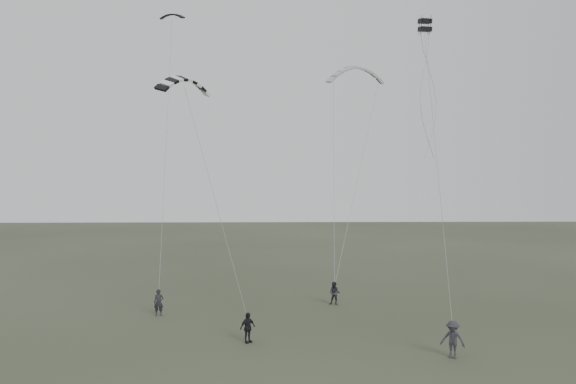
{
  "coord_description": "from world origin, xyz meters",
  "views": [
    {
      "loc": [
        0.03,
        -28.27,
        8.73
      ],
      "look_at": [
        0.77,
        5.45,
        7.55
      ],
      "focal_mm": 35.0,
      "sensor_mm": 36.0,
      "label": 1
    }
  ],
  "objects_px": {
    "flyer_left": "(159,302)",
    "kite_dark_small": "(172,15)",
    "flyer_right": "(335,293)",
    "flyer_center": "(248,328)",
    "kite_striped": "(184,79)",
    "kite_box": "(425,25)",
    "kite_pale_large": "(356,68)",
    "flyer_far": "(453,339)"
  },
  "relations": [
    {
      "from": "flyer_right",
      "to": "flyer_center",
      "type": "relative_size",
      "value": 0.98
    },
    {
      "from": "kite_striped",
      "to": "kite_box",
      "type": "xyz_separation_m",
      "value": [
        13.21,
        0.11,
        3.0
      ]
    },
    {
      "from": "flyer_center",
      "to": "kite_box",
      "type": "relative_size",
      "value": 2.25
    },
    {
      "from": "flyer_center",
      "to": "kite_pale_large",
      "type": "height_order",
      "value": "kite_pale_large"
    },
    {
      "from": "kite_pale_large",
      "to": "kite_striped",
      "type": "xyz_separation_m",
      "value": [
        -11.2,
        -12.59,
        -2.98
      ]
    },
    {
      "from": "kite_striped",
      "to": "flyer_far",
      "type": "bearing_deg",
      "value": -64.54
    },
    {
      "from": "flyer_left",
      "to": "flyer_center",
      "type": "relative_size",
      "value": 1.04
    },
    {
      "from": "flyer_center",
      "to": "kite_pale_large",
      "type": "bearing_deg",
      "value": 22.89
    },
    {
      "from": "kite_pale_large",
      "to": "kite_dark_small",
      "type": "bearing_deg",
      "value": -170.78
    },
    {
      "from": "flyer_right",
      "to": "kite_dark_small",
      "type": "xyz_separation_m",
      "value": [
        -11.03,
        2.63,
        18.87
      ]
    },
    {
      "from": "flyer_far",
      "to": "kite_dark_small",
      "type": "height_order",
      "value": "kite_dark_small"
    },
    {
      "from": "flyer_left",
      "to": "kite_dark_small",
      "type": "xyz_separation_m",
      "value": [
        -0.02,
        5.18,
        18.82
      ]
    },
    {
      "from": "flyer_right",
      "to": "kite_pale_large",
      "type": "relative_size",
      "value": 0.34
    },
    {
      "from": "kite_striped",
      "to": "kite_box",
      "type": "bearing_deg",
      "value": -43.55
    },
    {
      "from": "flyer_right",
      "to": "kite_pale_large",
      "type": "bearing_deg",
      "value": 90.82
    },
    {
      "from": "flyer_center",
      "to": "kite_pale_large",
      "type": "relative_size",
      "value": 0.35
    },
    {
      "from": "kite_box",
      "to": "kite_pale_large",
      "type": "bearing_deg",
      "value": 85.34
    },
    {
      "from": "flyer_far",
      "to": "kite_dark_small",
      "type": "xyz_separation_m",
      "value": [
        -15.48,
        13.32,
        18.75
      ]
    },
    {
      "from": "kite_dark_small",
      "to": "kite_striped",
      "type": "height_order",
      "value": "kite_dark_small"
    },
    {
      "from": "kite_dark_small",
      "to": "kite_box",
      "type": "relative_size",
      "value": 2.42
    },
    {
      "from": "flyer_left",
      "to": "flyer_right",
      "type": "height_order",
      "value": "flyer_left"
    },
    {
      "from": "flyer_far",
      "to": "kite_box",
      "type": "height_order",
      "value": "kite_box"
    },
    {
      "from": "flyer_left",
      "to": "kite_pale_large",
      "type": "distance_m",
      "value": 22.89
    },
    {
      "from": "flyer_far",
      "to": "kite_box",
      "type": "xyz_separation_m",
      "value": [
        -0.09,
        5.09,
        15.96
      ]
    },
    {
      "from": "flyer_right",
      "to": "kite_box",
      "type": "distance_m",
      "value": 17.58
    },
    {
      "from": "flyer_far",
      "to": "kite_dark_small",
      "type": "relative_size",
      "value": 1.06
    },
    {
      "from": "flyer_left",
      "to": "flyer_far",
      "type": "distance_m",
      "value": 17.47
    },
    {
      "from": "kite_dark_small",
      "to": "kite_striped",
      "type": "relative_size",
      "value": 0.52
    },
    {
      "from": "kite_striped",
      "to": "kite_dark_small",
      "type": "bearing_deg",
      "value": 60.59
    },
    {
      "from": "kite_pale_large",
      "to": "kite_striped",
      "type": "bearing_deg",
      "value": -140.06
    },
    {
      "from": "kite_pale_large",
      "to": "kite_box",
      "type": "bearing_deg",
      "value": -89.23
    },
    {
      "from": "flyer_right",
      "to": "flyer_far",
      "type": "relative_size",
      "value": 0.87
    },
    {
      "from": "flyer_right",
      "to": "kite_striped",
      "type": "xyz_separation_m",
      "value": [
        -8.86,
        -5.7,
        13.08
      ]
    },
    {
      "from": "flyer_left",
      "to": "flyer_right",
      "type": "relative_size",
      "value": 1.06
    },
    {
      "from": "flyer_left",
      "to": "kite_dark_small",
      "type": "relative_size",
      "value": 0.96
    },
    {
      "from": "kite_dark_small",
      "to": "kite_striped",
      "type": "distance_m",
      "value": 10.38
    },
    {
      "from": "flyer_center",
      "to": "flyer_far",
      "type": "relative_size",
      "value": 0.88
    },
    {
      "from": "flyer_far",
      "to": "kite_striped",
      "type": "distance_m",
      "value": 19.23
    },
    {
      "from": "flyer_right",
      "to": "flyer_center",
      "type": "height_order",
      "value": "flyer_center"
    },
    {
      "from": "flyer_left",
      "to": "kite_striped",
      "type": "relative_size",
      "value": 0.5
    },
    {
      "from": "flyer_left",
      "to": "flyer_right",
      "type": "xyz_separation_m",
      "value": [
        11.02,
        2.55,
        -0.04
      ]
    },
    {
      "from": "flyer_center",
      "to": "kite_dark_small",
      "type": "bearing_deg",
      "value": 77.97
    }
  ]
}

